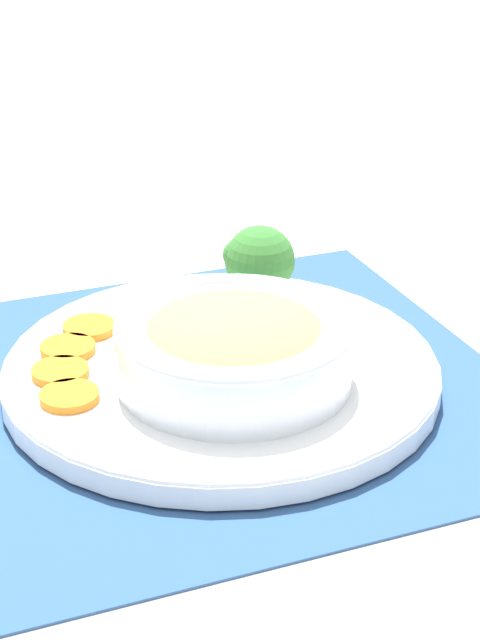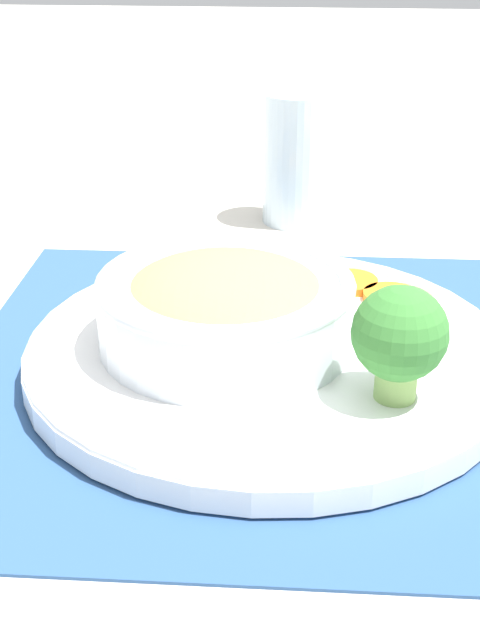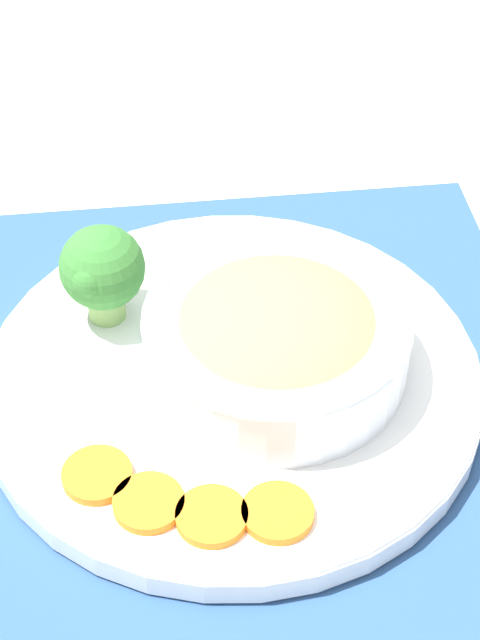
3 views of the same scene
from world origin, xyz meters
name	(u,v)px [view 3 (image 3 of 3)]	position (x,y,z in m)	size (l,w,h in m)	color
ground_plane	(232,392)	(0.00, 0.00, 0.00)	(4.00, 4.00, 0.00)	beige
placemat	(232,390)	(0.00, 0.00, 0.00)	(0.42, 0.42, 0.00)	#2D5184
plate	(232,376)	(0.00, 0.00, 0.02)	(0.32, 0.32, 0.02)	white
bowl	(277,339)	(0.00, -0.03, 0.05)	(0.17, 0.17, 0.06)	silver
broccoli_floret	(102,269)	(0.06, 0.08, 0.06)	(0.06, 0.06, 0.07)	#84AD5B
carrot_slice_near	(97,475)	(-0.08, 0.09, 0.02)	(0.04, 0.04, 0.01)	orange
carrot_slice_middle	(149,503)	(-0.10, 0.06, 0.02)	(0.04, 0.04, 0.01)	orange
carrot_slice_far	(212,516)	(-0.11, 0.02, 0.02)	(0.04, 0.04, 0.01)	orange
carrot_slice_extra	(278,513)	(-0.12, -0.01, 0.02)	(0.04, 0.04, 0.01)	orange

